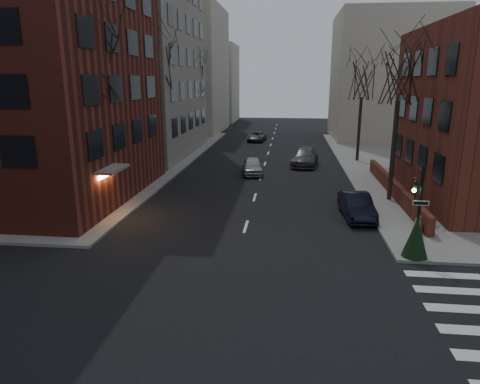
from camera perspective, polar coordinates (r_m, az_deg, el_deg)
name	(u,v)px	position (r m, az deg, el deg)	size (l,w,h in m)	color
ground	(201,372)	(12.69, -5.16, -22.83)	(160.00, 160.00, 0.00)	black
building_left_brick	(9,59)	(31.73, -28.43, 15.38)	(15.00, 15.00, 18.00)	maroon
building_left_tan	(99,14)	(48.24, -18.27, 21.56)	(18.00, 18.00, 28.00)	gray
low_wall_right	(394,188)	(30.52, 19.83, 0.48)	(0.35, 16.00, 1.00)	maroon
building_distant_la	(175,71)	(67.07, -8.63, 15.71)	(14.00, 16.00, 18.00)	#B7AE9A
building_distant_ra	(389,77)	(61.18, 19.25, 14.25)	(14.00, 14.00, 16.00)	#B7AE9A
building_distant_lb	(209,83)	(83.22, -4.10, 14.25)	(10.00, 12.00, 14.00)	#B7AE9A
traffic_signal	(417,215)	(20.52, 22.55, -2.87)	(0.76, 0.44, 4.00)	black
tree_left_a	(94,66)	(26.24, -18.93, 15.64)	(4.18, 4.18, 10.26)	#2D231C
tree_left_b	(157,65)	(37.49, -10.95, 16.34)	(4.40, 4.40, 10.80)	#2D231C
tree_left_c	(194,77)	(51.02, -6.10, 15.04)	(3.96, 3.96, 9.72)	#2D231C
tree_right_a	(400,74)	(28.60, 20.60, 14.48)	(3.96, 3.96, 9.72)	#2D231C
tree_right_b	(363,81)	(42.34, 16.02, 14.04)	(3.74, 3.74, 9.18)	#2D231C
streetlamp_near	(152,127)	(33.65, -11.60, 8.53)	(0.36, 0.36, 6.28)	black
streetlamp_far	(204,109)	(52.97, -4.87, 10.95)	(0.36, 0.36, 6.28)	black
parked_sedan	(357,206)	(25.43, 15.29, -1.80)	(1.49, 4.26, 1.40)	black
car_lane_silver	(252,166)	(35.99, 1.66, 3.50)	(1.63, 4.04, 1.38)	#A5A5AA
car_lane_gray	(305,157)	(40.04, 8.66, 4.61)	(2.16, 5.31, 1.54)	#414147
car_lane_far	(257,137)	(55.57, 2.24, 7.40)	(1.99, 4.32, 1.20)	#404145
sandwich_board	(418,225)	(23.60, 22.61, -4.06)	(0.37, 0.52, 0.84)	silver
evergreen_shrub	(416,237)	(20.30, 22.42, -5.56)	(1.10, 1.10, 1.83)	black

